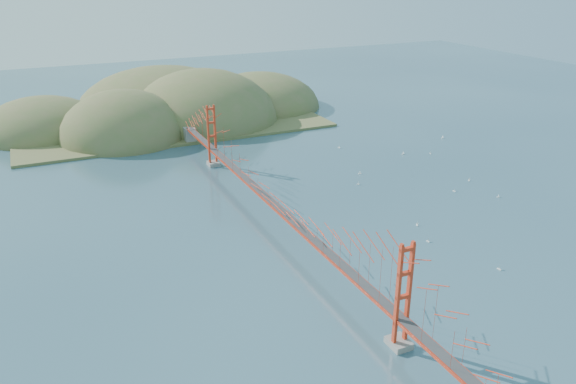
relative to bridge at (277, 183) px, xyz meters
name	(u,v)px	position (x,y,z in m)	size (l,w,h in m)	color
ground	(277,228)	(0.00, -0.18, -7.01)	(320.00, 320.00, 0.00)	#315162
bridge	(277,183)	(0.00, 0.00, 0.00)	(2.20, 94.40, 12.00)	gray
far_headlands	(174,117)	(2.21, 68.33, -7.01)	(84.00, 58.00, 25.00)	brown
sailboat_14	(417,224)	(18.96, -8.14, -6.86)	(0.57, 0.57, 0.65)	white
sailboat_9	(431,153)	(41.97, 17.93, -6.87)	(0.47, 0.52, 0.59)	white
sailboat_17	(443,137)	(51.30, 25.59, -6.86)	(0.60, 0.50, 0.69)	white
sailboat_0	(428,241)	(17.11, -13.05, -6.86)	(0.51, 0.57, 0.64)	white
sailboat_4	(469,180)	(38.48, 2.79, -6.86)	(0.67, 0.67, 0.70)	white
sailboat_1	(358,184)	(19.76, 9.56, -6.86)	(0.60, 0.60, 0.66)	white
sailboat_15	(339,147)	(27.16, 29.09, -6.85)	(0.65, 0.65, 0.73)	white
sailboat_2	(498,197)	(37.61, -5.14, -6.87)	(0.56, 0.56, 0.60)	white
sailboat_10	(499,269)	(20.40, -22.98, -6.86)	(0.56, 0.61, 0.69)	white
sailboat_7	(360,173)	(22.86, 14.05, -6.86)	(0.56, 0.47, 0.65)	white
sailboat_5	(454,191)	(32.76, -0.03, -6.86)	(0.54, 0.57, 0.64)	white
sailboat_8	(403,154)	(36.76, 20.01, -6.86)	(0.62, 0.55, 0.70)	white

